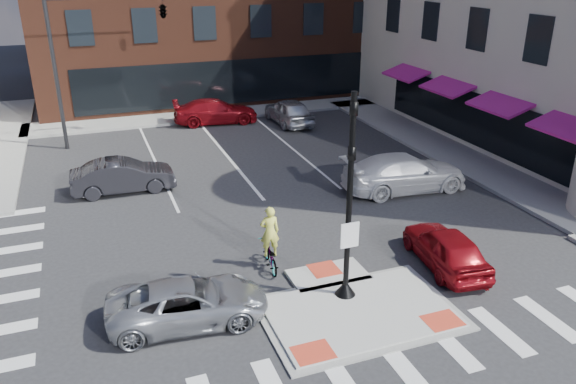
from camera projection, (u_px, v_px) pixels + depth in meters
name	position (u px, v px, depth m)	size (l,w,h in m)	color
ground	(351.00, 305.00, 16.09)	(120.00, 120.00, 0.00)	#28282B
refuge_island	(355.00, 308.00, 15.85)	(5.40, 4.65, 0.13)	gray
sidewalk_e	(456.00, 154.00, 28.19)	(3.00, 24.00, 0.15)	gray
sidewalk_n	(240.00, 111.00, 36.05)	(26.00, 3.00, 0.15)	gray
building_far_left	(93.00, 2.00, 57.82)	(10.00, 12.00, 10.00)	slate
signal_pole	(348.00, 225.00, 15.52)	(0.60, 0.60, 5.98)	black
mast_arm_signal	(134.00, 22.00, 28.14)	(6.10, 2.24, 8.00)	black
silver_suv	(188.00, 302.00, 15.14)	(2.00, 4.33, 1.20)	#ADAFB4
red_sedan	(446.00, 248.00, 17.89)	(1.55, 3.85, 1.31)	maroon
white_pickup	(405.00, 173.00, 23.76)	(2.19, 5.38, 1.56)	silver
bg_car_dark	(123.00, 176.00, 23.63)	(1.48, 4.26, 1.40)	#29282D
bg_car_silver	(289.00, 111.00, 33.35)	(1.80, 4.49, 1.53)	silver
bg_car_red	(216.00, 111.00, 33.50)	(2.01, 4.96, 1.44)	maroon
cyclist	(270.00, 248.00, 17.75)	(0.76, 1.72, 2.13)	#3F3F44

